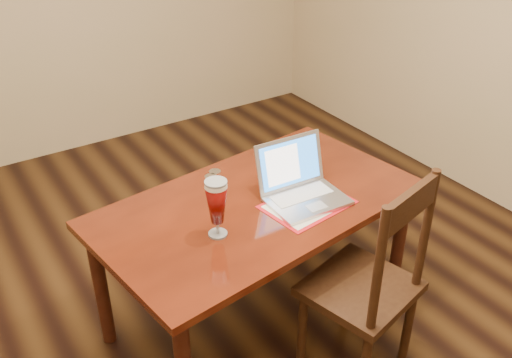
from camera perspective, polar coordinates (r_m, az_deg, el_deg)
ground at (r=2.99m, az=-3.39°, el=-15.93°), size 5.00×5.00×0.00m
dining_table at (r=2.72m, az=0.25°, el=-3.64°), size 1.62×1.05×0.98m
dining_chair at (r=2.58m, az=11.15°, el=-10.46°), size 0.54×0.52×1.06m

